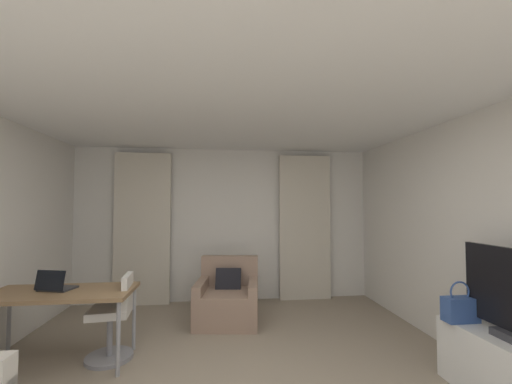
# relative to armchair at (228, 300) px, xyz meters

# --- Properties ---
(wall_window) EXTENTS (5.12, 0.06, 2.60)m
(wall_window) POSITION_rel_armchair_xyz_m (-0.01, 1.02, 1.01)
(wall_window) COLOR silver
(wall_window) RESTS_ON ground
(ceiling) EXTENTS (5.12, 6.12, 0.06)m
(ceiling) POSITION_rel_armchair_xyz_m (-0.01, -2.01, 2.34)
(ceiling) COLOR white
(ceiling) RESTS_ON wall_left
(curtain_left_panel) EXTENTS (0.90, 0.06, 2.50)m
(curtain_left_panel) POSITION_rel_armchair_xyz_m (-1.38, 0.89, 0.96)
(curtain_left_panel) COLOR beige
(curtain_left_panel) RESTS_ON ground
(curtain_right_panel) EXTENTS (0.90, 0.06, 2.50)m
(curtain_right_panel) POSITION_rel_armchair_xyz_m (1.37, 0.89, 0.96)
(curtain_right_panel) COLOR beige
(curtain_right_panel) RESTS_ON ground
(armchair) EXTENTS (0.94, 0.91, 0.86)m
(armchair) POSITION_rel_armchair_xyz_m (0.00, 0.00, 0.00)
(armchair) COLOR #997A66
(armchair) RESTS_ON ground
(desk) EXTENTS (1.41, 0.66, 0.75)m
(desk) POSITION_rel_armchair_xyz_m (-1.73, -1.02, 0.40)
(desk) COLOR olive
(desk) RESTS_ON ground
(desk_chair) EXTENTS (0.48, 0.48, 0.88)m
(desk_chair) POSITION_rel_armchair_xyz_m (-1.23, -0.93, 0.10)
(desk_chair) COLOR gray
(desk_chair) RESTS_ON ground
(laptop) EXTENTS (0.37, 0.32, 0.22)m
(laptop) POSITION_rel_armchair_xyz_m (-1.81, -0.98, 0.50)
(laptop) COLOR #2D2D33
(laptop) RESTS_ON desk
(handbag_primary) EXTENTS (0.30, 0.14, 0.37)m
(handbag_primary) POSITION_rel_armchair_xyz_m (2.09, -1.79, 0.39)
(handbag_primary) COLOR #335193
(handbag_primary) RESTS_ON tv_console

